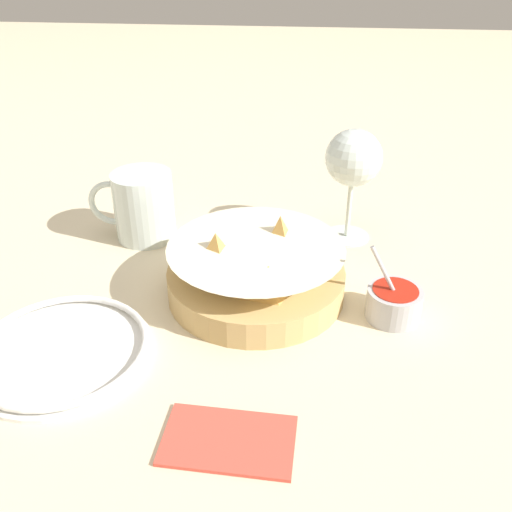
{
  "coord_description": "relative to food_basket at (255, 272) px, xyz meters",
  "views": [
    {
      "loc": [
        -0.04,
        0.56,
        0.42
      ],
      "look_at": [
        0.02,
        -0.03,
        0.06
      ],
      "focal_mm": 40.0,
      "sensor_mm": 36.0,
      "label": 1
    }
  ],
  "objects": [
    {
      "name": "napkin",
      "position": [
        0.0,
        0.24,
        -0.03
      ],
      "size": [
        0.12,
        0.08,
        0.01
      ],
      "color": "#DB4C3D",
      "rests_on": "ground_plane"
    },
    {
      "name": "beer_mug",
      "position": [
        0.18,
        -0.13,
        0.01
      ],
      "size": [
        0.13,
        0.09,
        0.1
      ],
      "color": "silver",
      "rests_on": "ground_plane"
    },
    {
      "name": "food_basket",
      "position": [
        0.0,
        0.0,
        0.0
      ],
      "size": [
        0.22,
        0.22,
        0.09
      ],
      "color": "tan",
      "rests_on": "ground_plane"
    },
    {
      "name": "sauce_cup",
      "position": [
        -0.17,
        0.03,
        -0.01
      ],
      "size": [
        0.07,
        0.07,
        0.1
      ],
      "color": "#B7B7BC",
      "rests_on": "ground_plane"
    },
    {
      "name": "ground_plane",
      "position": [
        -0.02,
        0.03,
        -0.03
      ],
      "size": [
        4.0,
        4.0,
        0.0
      ],
      "primitive_type": "plane",
      "color": "beige"
    },
    {
      "name": "wine_glass",
      "position": [
        -0.12,
        -0.16,
        0.09
      ],
      "size": [
        0.08,
        0.08,
        0.17
      ],
      "color": "silver",
      "rests_on": "ground_plane"
    },
    {
      "name": "side_plate",
      "position": [
        0.2,
        0.14,
        -0.02
      ],
      "size": [
        0.2,
        0.2,
        0.01
      ],
      "color": "white",
      "rests_on": "ground_plane"
    }
  ]
}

